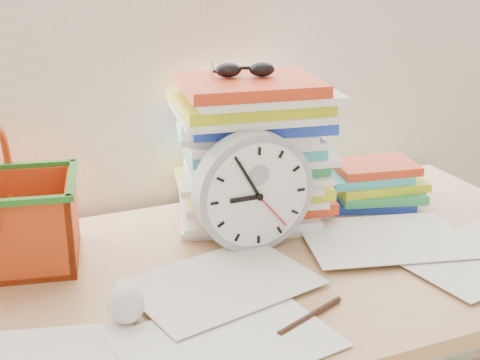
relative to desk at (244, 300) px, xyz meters
name	(u,v)px	position (x,y,z in m)	size (l,w,h in m)	color
desk	(244,300)	(0.00, 0.00, 0.00)	(1.40, 0.70, 0.75)	#B18053
paper_stack	(253,150)	(0.11, 0.21, 0.23)	(0.33, 0.27, 0.31)	white
clock	(253,191)	(0.05, 0.07, 0.19)	(0.24, 0.24, 0.05)	#989CA2
sunglasses	(245,69)	(0.09, 0.22, 0.41)	(0.14, 0.12, 0.04)	black
book_stack	(370,183)	(0.40, 0.18, 0.12)	(0.23, 0.18, 0.10)	white
basket	(3,198)	(-0.41, 0.19, 0.21)	(0.27, 0.21, 0.27)	#DF4915
crumpled_ball	(125,304)	(-0.25, -0.10, 0.11)	(0.06, 0.06, 0.06)	silver
pen	(310,316)	(0.03, -0.21, 0.08)	(0.01, 0.01, 0.15)	black
scattered_papers	(244,263)	(0.00, 0.00, 0.08)	(1.26, 0.42, 0.02)	white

